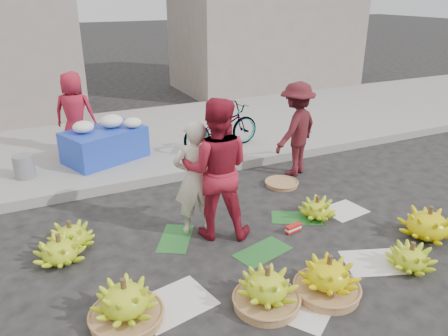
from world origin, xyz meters
name	(u,v)px	position (x,y,z in m)	size (l,w,h in m)	color
ground	(262,241)	(0.00, 0.00, 0.00)	(80.00, 80.00, 0.00)	black
curb	(193,171)	(0.00, 2.20, 0.07)	(40.00, 0.25, 0.15)	gray
sidewalk	(154,135)	(0.00, 4.30, 0.06)	(40.00, 4.00, 0.12)	gray
building_right	(266,0)	(4.50, 7.70, 2.50)	(5.00, 3.00, 5.00)	gray
newspaper_scatter	(300,279)	(0.00, -0.80, 0.00)	(3.20, 1.80, 0.00)	silver
banana_leaves	(246,235)	(-0.10, 0.20, 0.00)	(2.00, 1.00, 0.00)	#1C5421
banana_bunch_0	(125,303)	(-1.77, -0.64, 0.19)	(0.65, 0.65, 0.45)	#95663E
banana_bunch_1	(267,289)	(-0.53, -1.00, 0.18)	(0.69, 0.69, 0.43)	#95663E
banana_bunch_2	(328,278)	(0.09, -1.11, 0.19)	(0.63, 0.63, 0.44)	#95663E
banana_bunch_3	(411,257)	(1.17, -1.13, 0.13)	(0.51, 0.51, 0.31)	#8CB219
banana_bunch_4	(428,223)	(1.84, -0.76, 0.18)	(0.76, 0.76, 0.41)	yellow
banana_bunch_5	(317,208)	(0.95, 0.22, 0.12)	(0.50, 0.50, 0.30)	#8CB219
banana_bunch_6	(60,250)	(-2.19, 0.59, 0.15)	(0.56, 0.56, 0.34)	#8CB219
banana_bunch_7	(71,235)	(-2.04, 0.86, 0.14)	(0.64, 0.64, 0.33)	#8CB219
basket_spare	(282,184)	(1.08, 1.26, 0.03)	(0.49, 0.49, 0.06)	#95663E
incense_stack	(293,228)	(0.46, 0.03, 0.05)	(0.22, 0.07, 0.09)	red
vendor_cream	(195,178)	(-0.60, 0.57, 0.70)	(0.51, 0.34, 1.41)	beige
vendor_red	(216,169)	(-0.40, 0.41, 0.84)	(0.82, 0.64, 1.69)	#AB1A2C
man_striped	(296,129)	(1.51, 1.59, 0.74)	(0.96, 0.55, 1.49)	maroon
flower_table	(105,142)	(-1.16, 3.21, 0.42)	(1.45, 1.19, 0.73)	#1B38B5
grey_bucket	(24,166)	(-2.43, 2.97, 0.29)	(0.31, 0.31, 0.35)	slate
flower_vendor	(75,113)	(-1.51, 3.79, 0.82)	(0.69, 0.45, 1.40)	#AB1A2C
bicycle	(221,127)	(0.83, 2.91, 0.52)	(1.50, 0.52, 0.79)	gray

